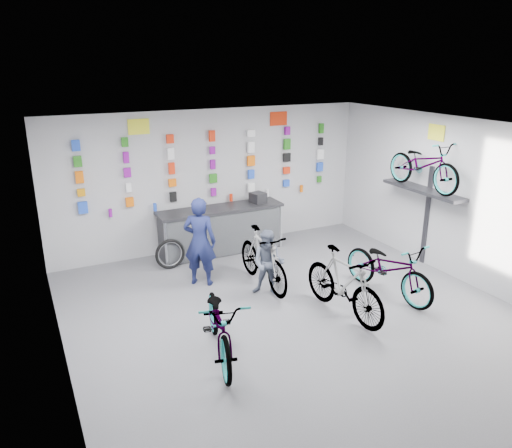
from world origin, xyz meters
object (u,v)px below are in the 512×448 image
bike_center (344,284)px  bike_service (263,258)px  bike_right (389,268)px  customer (269,263)px  bike_left (220,324)px  clerk (200,242)px  counter (221,231)px

bike_center → bike_service: (-0.67, 1.55, -0.02)m
bike_right → customer: bearing=145.5°
bike_left → bike_center: bearing=19.4°
bike_service → clerk: clerk is taller
bike_left → bike_center: bike_center is taller
bike_left → bike_service: 2.36m
counter → bike_left: size_ratio=1.42×
bike_right → bike_service: 2.22m
bike_center → bike_right: bearing=7.2°
bike_center → clerk: bearing=122.0°
bike_center → bike_right: 1.17m
bike_center → clerk: size_ratio=1.11×
clerk → customer: bearing=170.0°
counter → bike_service: bike_service is taller
clerk → customer: size_ratio=1.39×
customer → bike_center: bearing=-19.4°
counter → bike_left: bearing=-112.7°
bike_left → bike_service: bike_service is taller
bike_right → bike_center: bearing=-175.1°
bike_right → customer: (-1.88, 0.94, 0.08)m
bike_left → bike_right: bearing=21.9°
clerk → customer: 1.33m
bike_center → customer: (-0.74, 1.20, 0.04)m
bike_left → bike_center: (2.23, 0.22, 0.05)m
bike_center → clerk: 2.72m
bike_left → bike_service: bearing=62.4°
bike_left → clerk: clerk is taller
counter → bike_left: 3.96m
counter → customer: 2.25m
bike_center → bike_service: bike_center is taller
counter → clerk: (-0.95, -1.30, 0.34)m
bike_center → bike_service: size_ratio=1.03×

